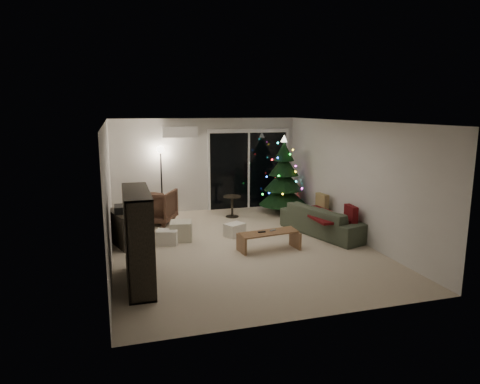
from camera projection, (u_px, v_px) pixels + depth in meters
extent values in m
plane|color=beige|center=(239.00, 245.00, 8.74)|extent=(6.50, 6.50, 0.00)
plane|color=white|center=(239.00, 122.00, 8.26)|extent=(6.50, 6.50, 0.00)
cube|color=silver|center=(206.00, 165.00, 11.56)|extent=(5.00, 0.02, 2.50)
cube|color=silver|center=(310.00, 228.00, 5.44)|extent=(5.00, 0.02, 2.50)
cube|color=silver|center=(108.00, 192.00, 7.81)|extent=(0.02, 6.50, 2.50)
cube|color=silver|center=(351.00, 179.00, 9.19)|extent=(0.02, 6.50, 2.50)
cube|color=black|center=(248.00, 171.00, 11.91)|extent=(2.20, 0.02, 2.10)
cube|color=white|center=(180.00, 132.00, 11.08)|extent=(0.90, 0.22, 0.28)
cube|color=#3F3833|center=(243.00, 205.00, 12.61)|extent=(2.60, 1.00, 0.10)
cube|color=white|center=(239.00, 184.00, 12.88)|extent=(2.20, 0.06, 1.00)
cube|color=#2B261E|center=(124.00, 228.00, 8.76)|extent=(0.71, 1.15, 0.67)
cube|color=black|center=(123.00, 209.00, 8.68)|extent=(0.34, 0.40, 0.14)
imported|color=#433628|center=(155.00, 206.00, 10.40)|extent=(1.19, 1.20, 0.82)
cube|color=beige|center=(181.00, 231.00, 9.06)|extent=(0.53, 0.53, 0.40)
cube|color=white|center=(167.00, 237.00, 8.79)|extent=(0.49, 0.42, 0.30)
cube|color=white|center=(235.00, 230.00, 9.34)|extent=(0.50, 0.46, 0.29)
cylinder|color=#2B261E|center=(232.00, 206.00, 10.99)|extent=(0.46, 0.46, 0.55)
cylinder|color=black|center=(162.00, 182.00, 11.08)|extent=(0.28, 0.28, 1.75)
imported|color=#2F352C|center=(325.00, 220.00, 9.48)|extent=(1.43, 2.30, 0.63)
cube|color=#470E14|center=(321.00, 214.00, 9.42)|extent=(0.67, 1.55, 0.05)
cube|color=olive|center=(322.00, 202.00, 10.11)|extent=(0.16, 0.42, 0.41)
cube|color=#470E14|center=(351.00, 215.00, 8.88)|extent=(0.15, 0.42, 0.41)
cube|color=black|center=(262.00, 232.00, 8.33)|extent=(0.15, 0.04, 0.02)
cube|color=slate|center=(273.00, 230.00, 8.44)|extent=(0.14, 0.08, 0.02)
cone|color=black|center=(284.00, 175.00, 11.25)|extent=(1.46, 1.46, 2.07)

